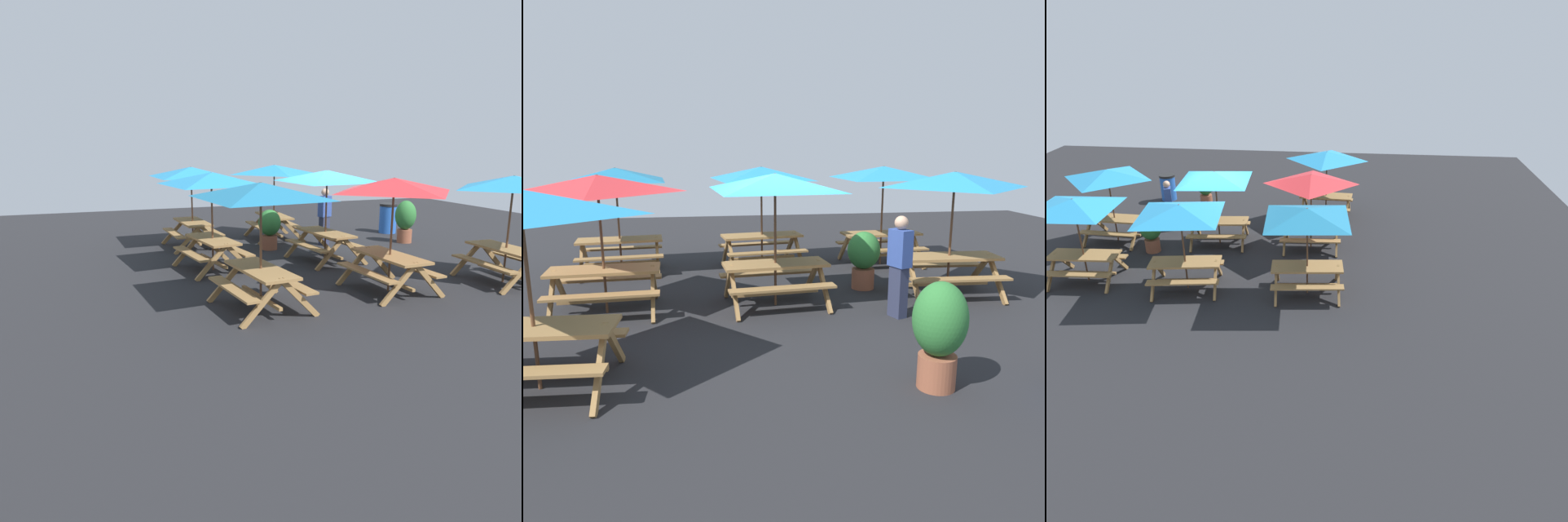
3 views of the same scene
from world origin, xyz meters
TOP-DOWN VIEW (x-y plane):
  - ground_plane at (0.00, 0.00)m, footprint 24.00×24.00m
  - picnic_table_0 at (2.95, 2.79)m, footprint 2.82×2.82m
  - picnic_table_1 at (-2.81, 0.00)m, footprint 2.11×2.11m
  - picnic_table_2 at (-3.00, 2.85)m, footprint 2.81×2.81m
  - picnic_table_4 at (0.06, -0.00)m, footprint 2.81×2.81m
  - picnic_table_5 at (3.34, 0.13)m, footprint 2.09×2.09m
  - picnic_table_6 at (0.14, 2.93)m, footprint 2.80×2.80m
  - potted_plant_0 at (1.91, 0.82)m, footprint 0.63×0.63m
  - potted_plant_1 at (1.48, -3.40)m, footprint 0.62×0.62m
  - person_standing at (1.95, -0.93)m, footprint 0.33×0.41m

SIDE VIEW (x-z plane):
  - ground_plane at x=0.00m, z-range 0.00..0.00m
  - potted_plant_0 at x=1.91m, z-range 0.08..1.21m
  - potted_plant_1 at x=1.48m, z-range 0.08..1.35m
  - person_standing at x=1.95m, z-range 0.05..1.72m
  - picnic_table_0 at x=2.95m, z-range 0.82..3.16m
  - picnic_table_1 at x=-2.81m, z-range 0.82..3.16m
  - picnic_table_2 at x=-3.00m, z-range 0.82..3.16m
  - picnic_table_4 at x=0.06m, z-range 0.82..3.16m
  - picnic_table_5 at x=3.34m, z-range 0.82..3.16m
  - picnic_table_6 at x=0.14m, z-range 0.82..3.16m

